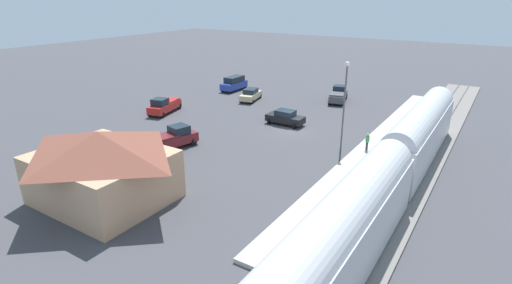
{
  "coord_description": "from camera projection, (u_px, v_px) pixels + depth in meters",
  "views": [
    {
      "loc": [
        -19.66,
        38.25,
        14.55
      ],
      "look_at": [
        -0.31,
        7.85,
        1.0
      ],
      "focal_mm": 27.84,
      "sensor_mm": 36.0,
      "label": 1
    }
  ],
  "objects": [
    {
      "name": "sedan_tan",
      "position": [
        251.0,
        95.0,
        56.97
      ],
      "size": [
        2.75,
        4.79,
        1.74
      ],
      "color": "#C6B284",
      "rests_on": "ground"
    },
    {
      "name": "sedan_black",
      "position": [
        285.0,
        117.0,
        46.55
      ],
      "size": [
        4.5,
        2.28,
        1.74
      ],
      "color": "black",
      "rests_on": "ground"
    },
    {
      "name": "railway_track",
      "position": [
        420.0,
        153.0,
        38.14
      ],
      "size": [
        4.8,
        70.0,
        0.3
      ],
      "color": "slate",
      "rests_on": "ground"
    },
    {
      "name": "suv_blue",
      "position": [
        234.0,
        83.0,
        62.91
      ],
      "size": [
        1.99,
        4.91,
        2.22
      ],
      "color": "#283D9E",
      "rests_on": "ground"
    },
    {
      "name": "pedestrian_on_platform",
      "position": [
        367.0,
        141.0,
        38.08
      ],
      "size": [
        0.36,
        0.36,
        1.71
      ],
      "color": "#333338",
      "rests_on": "platform"
    },
    {
      "name": "platform",
      "position": [
        378.0,
        145.0,
        40.13
      ],
      "size": [
        3.2,
        46.0,
        0.3
      ],
      "color": "#B7B2A8",
      "rests_on": "ground"
    },
    {
      "name": "light_pole_near_platform",
      "position": [
        345.0,
        97.0,
        37.21
      ],
      "size": [
        0.44,
        0.44,
        8.72
      ],
      "color": "#515156",
      "rests_on": "ground"
    },
    {
      "name": "ground_plane",
      "position": [
        291.0,
        129.0,
        45.2
      ],
      "size": [
        200.0,
        200.0,
        0.0
      ],
      "primitive_type": "plane",
      "color": "#424247"
    },
    {
      "name": "pickup_charcoal",
      "position": [
        338.0,
        95.0,
        56.38
      ],
      "size": [
        3.18,
        5.71,
        2.14
      ],
      "color": "#47494F",
      "rests_on": "ground"
    },
    {
      "name": "passenger_train",
      "position": [
        344.0,
        231.0,
        20.76
      ],
      "size": [
        2.93,
        56.66,
        4.98
      ],
      "color": "silver",
      "rests_on": "railway_track"
    },
    {
      "name": "station_building",
      "position": [
        102.0,
        165.0,
        28.85
      ],
      "size": [
        9.94,
        8.29,
        5.41
      ],
      "color": "tan",
      "rests_on": "ground"
    },
    {
      "name": "pickup_red",
      "position": [
        164.0,
        105.0,
        50.95
      ],
      "size": [
        3.21,
        5.71,
        2.14
      ],
      "color": "red",
      "rests_on": "ground"
    },
    {
      "name": "pickup_maroon",
      "position": [
        172.0,
        138.0,
        39.41
      ],
      "size": [
        3.22,
        5.72,
        2.14
      ],
      "color": "maroon",
      "rests_on": "ground"
    }
  ]
}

